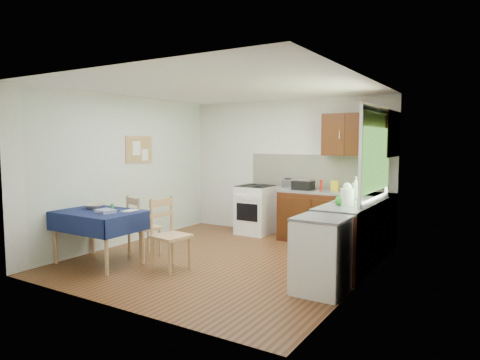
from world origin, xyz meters
The scene contains 33 objects.
floor centered at (0.00, 0.00, 0.00)m, with size 4.20×4.20×0.00m, color #462412.
ceiling centered at (0.00, 0.00, 2.50)m, with size 4.00×4.20×0.02m, color white.
wall_back centered at (0.00, 2.10, 1.25)m, with size 4.00×0.02×2.50m, color silver.
wall_front centered at (0.00, -2.10, 1.25)m, with size 4.00×0.02×2.50m, color silver.
wall_left centered at (-2.00, 0.00, 1.25)m, with size 0.02×4.20×2.50m, color silver.
wall_right centered at (2.00, 0.00, 1.25)m, with size 0.02×4.20×2.50m, color silver.
base_cabinets centered at (1.36, 1.26, 0.43)m, with size 1.90×2.30×0.86m.
worktop_back centered at (1.05, 1.80, 0.88)m, with size 1.90×0.60×0.04m, color slate.
worktop_right centered at (1.70, 0.65, 0.88)m, with size 0.60×1.70×0.04m, color slate.
worktop_corner centered at (1.70, 1.80, 0.88)m, with size 0.60×0.60×0.04m, color slate.
splashback centered at (0.65, 2.08, 1.20)m, with size 2.70×0.02×0.60m, color white.
upper_cabinets centered at (1.52, 1.80, 1.85)m, with size 1.20×0.85×0.70m.
stove centered at (-0.50, 1.80, 0.46)m, with size 0.60×0.61×0.92m.
window centered at (1.97, 0.70, 1.65)m, with size 0.04×1.48×1.26m.
fridge centered at (1.70, -0.55, 0.44)m, with size 0.58×0.60×0.89m.
corkboard centered at (-1.97, 0.30, 1.60)m, with size 0.04×0.62×0.47m.
dining_table centered at (-1.42, -1.08, 0.65)m, with size 1.26×0.85×0.76m.
chair_far centered at (-1.16, -0.51, 0.49)m, with size 0.51×0.51×0.93m.
chair_near centered at (-0.39, -0.78, 0.52)m, with size 0.49×0.49×0.98m.
toaster centered at (0.22, 1.79, 0.98)m, with size 0.24×0.15×0.19m.
sandwich_press centered at (0.49, 1.74, 0.99)m, with size 0.33×0.29×0.19m.
sauce_bottle centered at (0.84, 1.67, 1.00)m, with size 0.04×0.04×0.20m, color red.
yellow_packet centered at (1.00, 1.90, 0.98)m, with size 0.12×0.08×0.17m, color yellow.
dish_rack centered at (1.63, 0.64, 0.92)m, with size 0.38×0.29×0.18m.
kettle centered at (1.71, 0.34, 1.03)m, with size 0.18×0.18×0.30m.
cup centered at (1.37, 1.64, 0.95)m, with size 0.13×0.13×0.10m, color silver.
soap_bottle_a centered at (1.64, 0.98, 1.07)m, with size 0.13×0.13×0.33m, color white.
soap_bottle_b centered at (1.59, 1.22, 1.01)m, with size 0.10×0.10×0.21m, color blue.
soap_bottle_c centered at (1.62, 0.31, 0.99)m, with size 0.13×0.13×0.17m, color green.
plate_bowl centered at (-1.63, -0.97, 0.79)m, with size 0.27×0.27×0.07m, color beige.
book centered at (-1.08, -0.88, 0.77)m, with size 0.16×0.22×0.02m, color white.
spice_jar centered at (-1.28, -0.95, 0.81)m, with size 0.05×0.05×0.09m, color green.
tea_towel centered at (-1.21, -1.14, 0.78)m, with size 0.26×0.20×0.05m, color #2A449A.
Camera 1 is at (3.41, -5.12, 1.75)m, focal length 32.00 mm.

